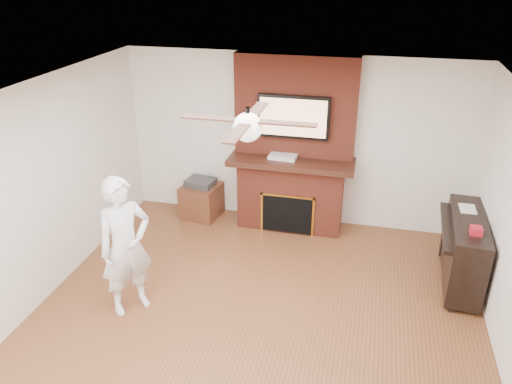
% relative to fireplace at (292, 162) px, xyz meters
% --- Properties ---
extents(room_shell, '(5.36, 5.86, 2.86)m').
position_rel_fireplace_xyz_m(room_shell, '(0.00, -2.55, 0.25)').
color(room_shell, brown).
rests_on(room_shell, ground).
extents(fireplace, '(1.78, 0.64, 2.50)m').
position_rel_fireplace_xyz_m(fireplace, '(0.00, 0.00, 0.00)').
color(fireplace, maroon).
rests_on(fireplace, ground).
extents(tv, '(1.00, 0.08, 0.60)m').
position_rel_fireplace_xyz_m(tv, '(0.00, -0.05, 0.68)').
color(tv, black).
rests_on(tv, fireplace).
extents(ceiling_fan, '(1.21, 1.21, 0.31)m').
position_rel_fireplace_xyz_m(ceiling_fan, '(-0.00, -2.55, 1.34)').
color(ceiling_fan, black).
rests_on(ceiling_fan, room_shell).
extents(person, '(0.69, 0.71, 1.62)m').
position_rel_fireplace_xyz_m(person, '(-1.42, -2.39, -0.18)').
color(person, silver).
rests_on(person, ground).
extents(side_table, '(0.60, 0.60, 0.62)m').
position_rel_fireplace_xyz_m(side_table, '(-1.39, -0.07, -0.71)').
color(side_table, '#502716').
rests_on(side_table, ground).
extents(piano, '(0.58, 1.37, 0.97)m').
position_rel_fireplace_xyz_m(piano, '(2.28, -1.00, -0.52)').
color(piano, black).
rests_on(piano, ground).
extents(cable_box, '(0.40, 0.25, 0.06)m').
position_rel_fireplace_xyz_m(cable_box, '(-0.12, -0.10, 0.11)').
color(cable_box, silver).
rests_on(cable_box, fireplace).
extents(candle_orange, '(0.07, 0.07, 0.11)m').
position_rel_fireplace_xyz_m(candle_orange, '(-0.16, -0.21, -0.94)').
color(candle_orange, '#C28416').
rests_on(candle_orange, ground).
extents(candle_green, '(0.07, 0.07, 0.08)m').
position_rel_fireplace_xyz_m(candle_green, '(-0.01, -0.20, -0.95)').
color(candle_green, '#52913A').
rests_on(candle_green, ground).
extents(candle_cream, '(0.08, 0.08, 0.12)m').
position_rel_fireplace_xyz_m(candle_cream, '(0.03, -0.20, -0.94)').
color(candle_cream, beige).
rests_on(candle_cream, ground).
extents(candle_blue, '(0.06, 0.06, 0.07)m').
position_rel_fireplace_xyz_m(candle_blue, '(0.18, -0.18, -0.96)').
color(candle_blue, navy).
rests_on(candle_blue, ground).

